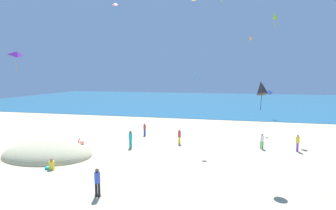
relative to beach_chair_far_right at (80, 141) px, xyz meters
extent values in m
plane|color=#C6B58C|center=(9.54, 2.25, -0.27)|extent=(120.00, 120.00, 0.00)
cube|color=#236084|center=(9.54, 47.70, -0.25)|extent=(120.00, 60.00, 0.05)
ellipsoid|color=tan|center=(-0.66, -4.03, -0.27)|extent=(7.84, 5.49, 2.42)
cube|color=#D13D3D|center=(0.09, 0.06, -0.09)|extent=(0.71, 0.75, 0.03)
cube|color=#D13D3D|center=(-0.11, -0.08, 0.10)|extent=(0.47, 0.58, 0.39)
cylinder|color=#B7B7BC|center=(0.04, 0.39, -0.18)|extent=(0.02, 0.02, 0.19)
cylinder|color=#B7B7BC|center=(0.37, -0.10, -0.18)|extent=(0.02, 0.02, 0.19)
cylinder|color=blue|center=(5.03, 5.19, 0.07)|extent=(0.12, 0.12, 0.69)
cylinder|color=blue|center=(4.96, 5.05, 0.07)|extent=(0.12, 0.12, 0.69)
cylinder|color=red|center=(4.99, 5.12, 0.68)|extent=(0.37, 0.37, 0.52)
sphere|color=#A87A5B|center=(4.99, 5.12, 1.02)|extent=(0.19, 0.19, 0.19)
cylinder|color=yellow|center=(1.87, -6.82, 0.03)|extent=(0.44, 0.44, 0.60)
sphere|color=#A87A5B|center=(1.87, -6.82, 0.44)|extent=(0.24, 0.24, 0.24)
cube|color=#19ADB2|center=(1.63, -6.85, -0.18)|extent=(0.47, 0.36, 0.18)
cylinder|color=purple|center=(20.26, 2.18, 0.11)|extent=(0.13, 0.13, 0.77)
cylinder|color=purple|center=(20.35, 2.33, 0.11)|extent=(0.13, 0.13, 0.77)
cylinder|color=yellow|center=(20.31, 2.25, 0.79)|extent=(0.42, 0.42, 0.58)
sphere|color=tan|center=(20.31, 2.25, 1.17)|extent=(0.21, 0.21, 0.21)
cylinder|color=#19ADB2|center=(5.39, -0.08, 0.13)|extent=(0.14, 0.14, 0.81)
cylinder|color=#19ADB2|center=(5.23, 0.00, 0.13)|extent=(0.14, 0.14, 0.81)
cylinder|color=#19ADB2|center=(5.31, -0.04, 0.84)|extent=(0.44, 0.44, 0.61)
sphere|color=#846047|center=(5.31, -0.04, 1.25)|extent=(0.22, 0.22, 0.22)
cylinder|color=black|center=(7.13, -10.00, 0.13)|extent=(0.14, 0.14, 0.81)
cylinder|color=black|center=(7.32, -10.01, 0.13)|extent=(0.14, 0.14, 0.81)
cylinder|color=blue|center=(7.22, -10.01, 0.85)|extent=(0.34, 0.34, 0.61)
sphere|color=brown|center=(7.22, -10.01, 1.25)|extent=(0.22, 0.22, 0.22)
cylinder|color=yellow|center=(9.59, 2.28, 0.09)|extent=(0.13, 0.13, 0.72)
cylinder|color=yellow|center=(9.47, 2.39, 0.09)|extent=(0.13, 0.13, 0.72)
cylinder|color=red|center=(9.53, 2.34, 0.71)|extent=(0.41, 0.41, 0.54)
sphere|color=#846047|center=(9.53, 2.34, 1.07)|extent=(0.20, 0.20, 0.20)
cylinder|color=green|center=(17.22, 2.42, 0.09)|extent=(0.13, 0.13, 0.72)
cylinder|color=green|center=(17.38, 2.43, 0.09)|extent=(0.13, 0.13, 0.72)
cylinder|color=white|center=(17.30, 2.43, 0.72)|extent=(0.31, 0.31, 0.54)
sphere|color=tan|center=(17.30, 2.43, 1.08)|extent=(0.20, 0.20, 0.20)
cone|color=black|center=(16.31, -4.84, 5.72)|extent=(1.05, 1.16, 1.05)
cylinder|color=black|center=(16.31, -4.84, 4.79)|extent=(0.09, 0.14, 1.13)
cube|color=blue|center=(20.35, 21.33, 3.78)|extent=(0.84, 0.31, 0.83)
cylinder|color=yellow|center=(20.35, 21.33, 2.88)|extent=(0.19, 0.23, 1.17)
cube|color=#1EADAD|center=(8.51, 22.16, 6.76)|extent=(0.12, 0.65, 0.65)
cylinder|color=green|center=(8.51, 22.16, 6.15)|extent=(0.12, 0.05, 0.75)
pyramid|color=pink|center=(5.39, -2.98, 12.06)|extent=(0.42, 0.33, 0.19)
cylinder|color=#1EADAD|center=(5.39, -3.00, 11.51)|extent=(0.04, 0.07, 0.58)
pyramid|color=purple|center=(-0.67, -6.68, 8.09)|extent=(0.90, 1.01, 0.56)
cylinder|color=orange|center=(-0.75, -6.66, 7.11)|extent=(0.18, 0.09, 0.86)
cone|color=orange|center=(16.61, 13.59, 11.37)|extent=(0.64, 0.63, 0.56)
cylinder|color=#99DB33|center=(16.61, 13.59, 10.90)|extent=(0.08, 0.07, 0.57)
pyramid|color=yellow|center=(10.34, 5.82, 14.43)|extent=(0.50, 0.45, 0.16)
cylinder|color=purple|center=(10.34, 5.82, 13.92)|extent=(0.07, 0.10, 0.46)
cone|color=#99DB33|center=(19.06, 10.18, 13.26)|extent=(0.87, 0.92, 0.81)
cylinder|color=orange|center=(19.06, 10.18, 12.44)|extent=(0.15, 0.21, 1.05)
camera|label=1|loc=(14.37, -23.02, 6.53)|focal=28.44mm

